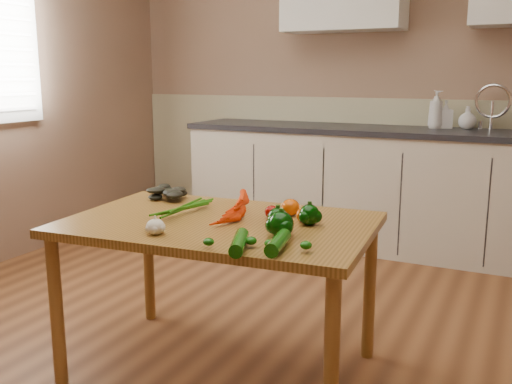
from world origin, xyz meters
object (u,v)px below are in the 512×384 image
Objects in this scene: zucchini_a at (278,243)px; leafy_greens at (170,190)px; carrot_bunch at (219,210)px; tomato_c at (303,215)px; soap_bottle_b at (446,114)px; zucchini_b at (239,243)px; soap_bottle_a at (436,109)px; pepper_b at (309,215)px; pepper_c at (281,224)px; tomato_b at (291,207)px; pepper_a at (278,218)px; tomato_a at (272,212)px; garlic_bulb at (155,227)px; table at (219,238)px; soap_bottle_c at (468,118)px.

leafy_greens is at bearing 147.20° from zucchini_a.
carrot_bunch reaches higher than tomato_c.
soap_bottle_b is 0.84× the size of carrot_bunch.
tomato_c reaches higher than zucchini_b.
soap_bottle_a reaches higher than zucchini_b.
soap_bottle_b is 2.37× the size of pepper_b.
pepper_c is 1.21× the size of tomato_b.
pepper_c reaches higher than pepper_b.
pepper_a is at bearing -152.85° from soap_bottle_a.
tomato_a is (-0.39, -2.17, -0.29)m from soap_bottle_b.
soap_bottle_b is 2.34m from pepper_a.
pepper_c is 1.53× the size of tomato_c.
zucchini_a is (0.50, 0.02, -0.00)m from garlic_bulb.
table is 0.33m from garlic_bulb.
tomato_a is at bearing 39.96° from soap_bottle_c.
pepper_a is at bearing -129.78° from pepper_b.
tomato_b is (-0.13, 0.11, -0.01)m from pepper_b.
zucchini_b is at bearing -108.28° from pepper_c.
leafy_greens is 0.84× the size of zucchini_b.
soap_bottle_c is at bearing -45.39° from soap_bottle_a.
garlic_bulb is 0.48m from pepper_a.
pepper_b is 1.06× the size of tomato_b.
tomato_b is 0.37× the size of zucchini_b.
pepper_b is at bearing 10.35° from table.
leafy_greens reaches higher than zucchini_b.
pepper_b is (-0.14, -2.16, -0.31)m from soap_bottle_a.
tomato_b is (-0.04, 0.22, -0.01)m from pepper_a.
leafy_greens is at bearing 154.02° from pepper_c.
tomato_c is at bearing 9.21° from carrot_bunch.
carrot_bunch is at bearing -166.14° from tomato_c.
tomato_a is (-0.09, 0.14, -0.01)m from pepper_a.
leafy_greens reaches higher than zucchini_a.
tomato_c is (0.33, 0.13, 0.10)m from table.
tomato_c is (-0.01, 0.25, -0.02)m from pepper_c.
soap_bottle_a is 2.79× the size of pepper_c.
zucchini_b is (-0.01, -0.31, -0.02)m from pepper_a.
pepper_c is at bearing -114.81° from soap_bottle_b.
soap_bottle_a is 1.25× the size of zucchini_b.
soap_bottle_a is at bearing 82.41° from tomato_b.
tomato_a is at bearing 16.55° from carrot_bunch.
leafy_greens is 2.54× the size of garlic_bulb.
table is at bearing -145.20° from tomato_a.
soap_bottle_a reaches higher than soap_bottle_b.
soap_bottle_c is at bearing 76.04° from tomato_a.
tomato_a is (0.18, 0.13, 0.10)m from table.
pepper_a reaches higher than zucchini_a.
table is at bearing -31.12° from leafy_greens.
table is 7.34× the size of leafy_greens.
pepper_b reaches higher than zucchini_a.
tomato_c is (-0.18, -2.12, -0.32)m from soap_bottle_a.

